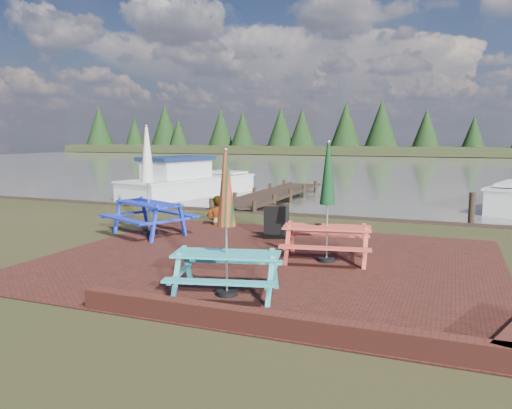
{
  "coord_description": "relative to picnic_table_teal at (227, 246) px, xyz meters",
  "views": [
    {
      "loc": [
        3.42,
        -8.34,
        2.52
      ],
      "look_at": [
        -0.67,
        2.03,
        1.0
      ],
      "focal_mm": 35.0,
      "sensor_mm": 36.0,
      "label": 1
    }
  ],
  "objects": [
    {
      "name": "ground",
      "position": [
        -0.18,
        1.39,
        -0.81
      ],
      "size": [
        120.0,
        120.0,
        0.0
      ],
      "primitive_type": "plane",
      "color": "black",
      "rests_on": "ground"
    },
    {
      "name": "paving",
      "position": [
        -0.18,
        2.39,
        -0.8
      ],
      "size": [
        9.0,
        7.5,
        0.02
      ],
      "primitive_type": "cube",
      "color": "#341810",
      "rests_on": "ground"
    },
    {
      "name": "brick_wall",
      "position": [
        1.97,
        -1.03,
        -0.66
      ],
      "size": [
        6.21,
        1.79,
        0.3
      ],
      "color": "#4C1E16",
      "rests_on": "ground"
    },
    {
      "name": "water",
      "position": [
        -0.18,
        38.39,
        -0.81
      ],
      "size": [
        120.0,
        60.0,
        0.02
      ],
      "primitive_type": "cube",
      "color": "#4C4A41",
      "rests_on": "ground"
    },
    {
      "name": "far_treeline",
      "position": [
        -0.18,
        67.39,
        2.47
      ],
      "size": [
        120.0,
        10.0,
        8.1
      ],
      "color": "black",
      "rests_on": "ground"
    },
    {
      "name": "picnic_table_teal",
      "position": [
        0.0,
        0.0,
        0.0
      ],
      "size": [
        1.98,
        1.84,
        2.32
      ],
      "rotation": [
        0.0,
        0.0,
        0.24
      ],
      "color": "teal",
      "rests_on": "ground"
    },
    {
      "name": "picnic_table_red",
      "position": [
        0.95,
        2.72,
        0.03
      ],
      "size": [
        1.99,
        1.83,
        2.42
      ],
      "rotation": [
        0.0,
        0.0,
        0.18
      ],
      "color": "#C14131",
      "rests_on": "ground"
    },
    {
      "name": "picnic_table_blue",
      "position": [
        -3.98,
        3.82,
        0.16
      ],
      "size": [
        2.56,
        2.45,
        2.79
      ],
      "rotation": [
        0.0,
        0.0,
        -0.42
      ],
      "color": "#172AAF",
      "rests_on": "ground"
    },
    {
      "name": "chalkboard",
      "position": [
        -0.73,
        4.48,
        -0.37
      ],
      "size": [
        0.57,
        0.66,
        0.86
      ],
      "rotation": [
        0.0,
        0.0,
        0.32
      ],
      "color": "black",
      "rests_on": "ground"
    },
    {
      "name": "jetty",
      "position": [
        -3.68,
        12.66,
        -0.7
      ],
      "size": [
        1.76,
        9.08,
        1.0
      ],
      "color": "black",
      "rests_on": "ground"
    },
    {
      "name": "boat_jetty",
      "position": [
        -8.03,
        13.02,
        -0.41
      ],
      "size": [
        3.99,
        7.29,
        2.01
      ],
      "rotation": [
        0.0,
        0.0,
        -0.25
      ],
      "color": "silver",
      "rests_on": "ground"
    },
    {
      "name": "person",
      "position": [
        -2.92,
        5.68,
        0.04
      ],
      "size": [
        0.73,
        0.61,
        1.71
      ],
      "primitive_type": "imported",
      "rotation": [
        0.0,
        0.0,
        3.52
      ],
      "color": "gray",
      "rests_on": "ground"
    }
  ]
}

